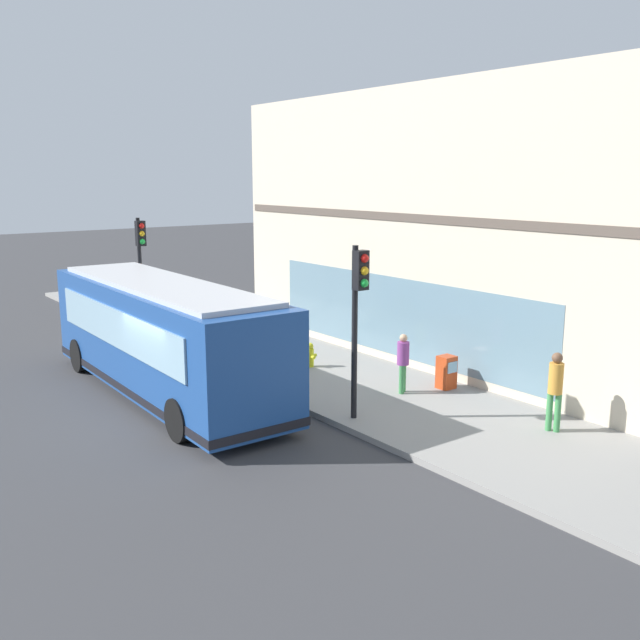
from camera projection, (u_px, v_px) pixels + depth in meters
name	position (u px, v px, depth m)	size (l,w,h in m)	color
ground	(179.00, 417.00, 17.13)	(120.00, 120.00, 0.00)	#38383A
sidewalk_curb	(336.00, 379.00, 20.06)	(4.72, 40.00, 0.15)	gray
building_corner	(505.00, 225.00, 23.52)	(9.83, 16.30, 8.37)	beige
city_bus_nearside	(163.00, 338.00, 18.61)	(2.76, 10.09, 3.07)	#1E478C
traffic_light_near_corner	(358.00, 300.00, 15.96)	(0.32, 0.49, 4.11)	black
traffic_light_down_block	(141.00, 253.00, 25.16)	(0.32, 0.49, 4.17)	black
fire_hydrant	(310.00, 355.00, 20.98)	(0.35, 0.35, 0.74)	gold
pedestrian_walking_along_curb	(403.00, 359.00, 18.35)	(0.32, 0.32, 1.59)	#3F8C4C
pedestrian_near_hydrant	(555.00, 386.00, 15.54)	(0.32, 0.32, 1.83)	#3F8C4C
newspaper_vending_box	(446.00, 372.00, 18.83)	(0.44, 0.43, 0.90)	#BF3F19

